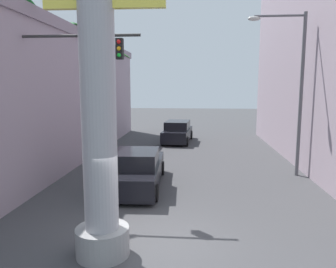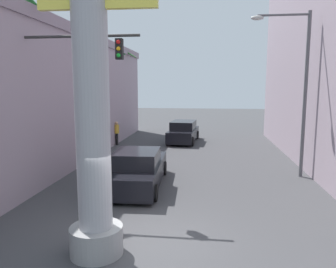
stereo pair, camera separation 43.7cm
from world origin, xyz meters
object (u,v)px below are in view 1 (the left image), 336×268
(car_lead, at_px, (137,170))
(palm_tree_far_left, at_px, (113,85))
(car_far, at_px, (177,132))
(street_lamp, at_px, (293,79))
(traffic_light_mast, at_px, (47,85))
(neon_sign_pole, at_px, (97,34))
(palm_tree_near_left, at_px, (20,69))
(pedestrian_far_left, at_px, (111,132))
(palm_tree_mid_left, at_px, (77,81))

(car_lead, xyz_separation_m, palm_tree_far_left, (-4.29, 13.21, 3.51))
(car_far, bearing_deg, street_lamp, -56.92)
(traffic_light_mast, bearing_deg, neon_sign_pole, -52.15)
(neon_sign_pole, distance_m, traffic_light_mast, 5.06)
(car_far, bearing_deg, traffic_light_mast, -106.94)
(street_lamp, height_order, car_far, street_lamp)
(car_lead, relative_size, car_far, 1.12)
(car_far, height_order, palm_tree_near_left, palm_tree_near_left)
(traffic_light_mast, height_order, palm_tree_near_left, palm_tree_near_left)
(pedestrian_far_left, bearing_deg, street_lamp, -34.13)
(palm_tree_mid_left, bearing_deg, street_lamp, -12.89)
(palm_tree_near_left, bearing_deg, traffic_light_mast, -25.05)
(palm_tree_near_left, xyz_separation_m, palm_tree_mid_left, (-0.01, 5.85, -0.33))
(palm_tree_far_left, bearing_deg, neon_sign_pole, -76.61)
(traffic_light_mast, xyz_separation_m, car_lead, (2.87, 1.60, -3.45))
(palm_tree_far_left, relative_size, palm_tree_mid_left, 0.94)
(car_lead, distance_m, palm_tree_mid_left, 7.43)
(neon_sign_pole, xyz_separation_m, palm_tree_mid_left, (-4.38, 10.38, -0.86))
(street_lamp, height_order, palm_tree_mid_left, palm_tree_mid_left)
(car_far, distance_m, palm_tree_mid_left, 8.91)
(street_lamp, bearing_deg, pedestrian_far_left, 145.87)
(traffic_light_mast, relative_size, pedestrian_far_left, 3.59)
(car_lead, distance_m, palm_tree_far_left, 14.32)
(palm_tree_far_left, height_order, pedestrian_far_left, palm_tree_far_left)
(car_far, bearing_deg, palm_tree_mid_left, -129.98)
(palm_tree_near_left, distance_m, pedestrian_far_left, 10.98)
(neon_sign_pole, xyz_separation_m, street_lamp, (6.52, 7.88, -0.84))
(street_lamp, bearing_deg, palm_tree_far_left, 135.39)
(palm_tree_near_left, bearing_deg, car_far, 66.68)
(street_lamp, xyz_separation_m, pedestrian_far_left, (-10.23, 6.94, -3.45))
(neon_sign_pole, distance_m, palm_tree_mid_left, 11.30)
(traffic_light_mast, height_order, palm_tree_far_left, palm_tree_far_left)
(palm_tree_far_left, distance_m, palm_tree_mid_left, 8.33)
(street_lamp, relative_size, car_far, 1.58)
(palm_tree_mid_left, bearing_deg, car_far, 50.02)
(car_lead, xyz_separation_m, car_far, (1.00, 11.10, 0.03))
(street_lamp, distance_m, car_lead, 8.00)
(palm_tree_far_left, bearing_deg, traffic_light_mast, -84.51)
(palm_tree_near_left, relative_size, pedestrian_far_left, 4.68)
(palm_tree_far_left, xyz_separation_m, palm_tree_near_left, (0.09, -14.18, 0.51))
(neon_sign_pole, relative_size, palm_tree_far_left, 1.64)
(neon_sign_pole, height_order, palm_tree_far_left, neon_sign_pole)
(palm_tree_far_left, height_order, palm_tree_mid_left, palm_tree_mid_left)
(palm_tree_mid_left, bearing_deg, traffic_light_mast, -78.24)
(neon_sign_pole, bearing_deg, palm_tree_far_left, 103.39)
(car_lead, bearing_deg, traffic_light_mast, -150.76)
(neon_sign_pole, distance_m, pedestrian_far_left, 15.87)
(street_lamp, height_order, traffic_light_mast, street_lamp)
(palm_tree_near_left, bearing_deg, palm_tree_far_left, 90.35)
(street_lamp, xyz_separation_m, car_far, (-5.68, 8.72, -3.68))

